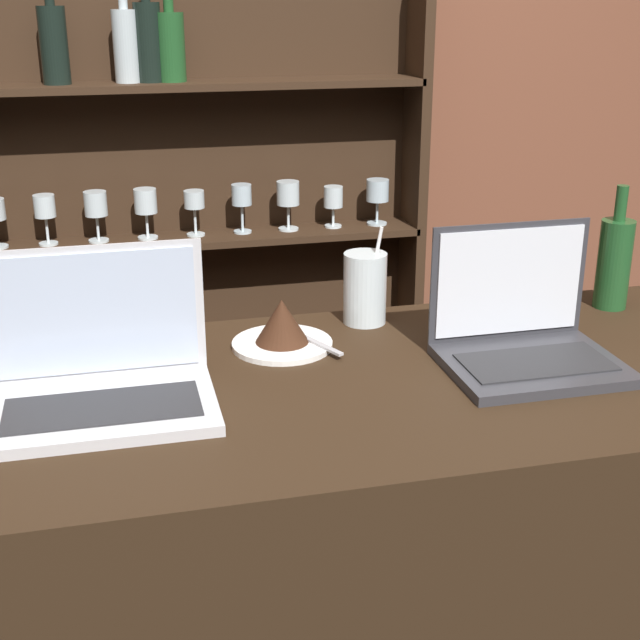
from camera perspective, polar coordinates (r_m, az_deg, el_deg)
The scene contains 8 objects.
bar_counter at distance 1.77m, azimuth 0.76°, elevation -19.43°, with size 1.73×0.67×1.03m.
back_wall at distance 2.69m, azimuth -6.50°, elevation 14.00°, with size 7.00×0.06×2.70m.
back_shelf at distance 2.68m, azimuth -8.18°, elevation 4.75°, with size 1.36×0.18×1.75m.
laptop_near at distance 1.43m, azimuth -13.86°, elevation -3.34°, with size 0.35×0.23×0.24m.
laptop_far at distance 1.59m, azimuth 12.92°, elevation -0.92°, with size 0.30×0.23×0.23m.
cake_plate at distance 1.62m, azimuth -2.44°, elevation -0.53°, with size 0.18×0.19×0.09m.
water_glass at distance 1.73m, azimuth 2.89°, elevation 2.05°, with size 0.08×0.08×0.19m.
wine_bottle_green at distance 1.90m, azimuth 18.31°, elevation 3.57°, with size 0.07×0.07×0.25m.
Camera 1 is at (-0.34, -0.98, 1.65)m, focal length 50.00 mm.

